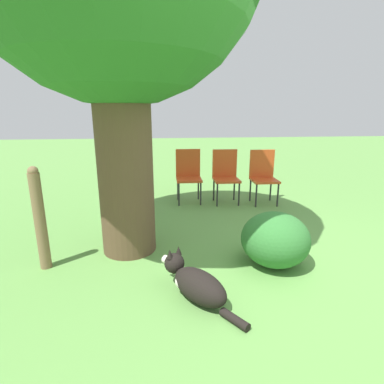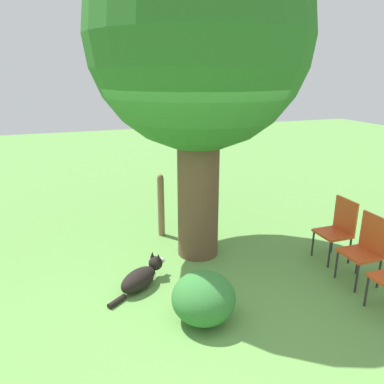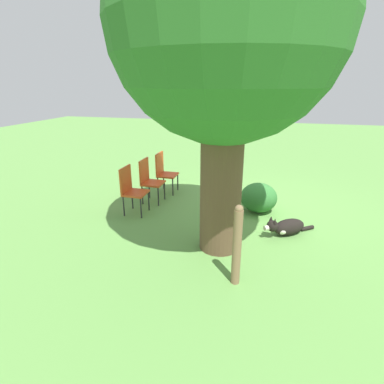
{
  "view_description": "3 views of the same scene",
  "coord_description": "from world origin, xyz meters",
  "px_view_note": "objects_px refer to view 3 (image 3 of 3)",
  "views": [
    {
      "loc": [
        -2.84,
        1.0,
        1.62
      ],
      "look_at": [
        1.21,
        0.58,
        0.49
      ],
      "focal_mm": 28.0,
      "sensor_mm": 36.0,
      "label": 1
    },
    {
      "loc": [
        -1.37,
        -3.54,
        2.69
      ],
      "look_at": [
        0.43,
        1.45,
        0.99
      ],
      "focal_mm": 35.0,
      "sensor_mm": 36.0,
      "label": 2
    },
    {
      "loc": [
        -0.1,
        5.53,
        2.44
      ],
      "look_at": [
        1.1,
        0.8,
        0.65
      ],
      "focal_mm": 28.0,
      "sensor_mm": 36.0,
      "label": 3
    }
  ],
  "objects_px": {
    "dog": "(286,227)",
    "red_chair_1": "(149,178)",
    "red_chair_2": "(131,188)",
    "red_chair_0": "(164,170)",
    "oak_tree": "(227,28)",
    "fence_post": "(237,245)"
  },
  "relations": [
    {
      "from": "dog",
      "to": "red_chair_1",
      "type": "distance_m",
      "value": 2.97
    },
    {
      "from": "red_chair_2",
      "to": "dog",
      "type": "bearing_deg",
      "value": -3.64
    },
    {
      "from": "red_chair_1",
      "to": "red_chair_0",
      "type": "bearing_deg",
      "value": 81.13
    },
    {
      "from": "red_chair_0",
      "to": "red_chair_2",
      "type": "bearing_deg",
      "value": -98.87
    },
    {
      "from": "red_chair_2",
      "to": "oak_tree",
      "type": "bearing_deg",
      "value": -24.51
    },
    {
      "from": "oak_tree",
      "to": "dog",
      "type": "bearing_deg",
      "value": -147.28
    },
    {
      "from": "oak_tree",
      "to": "red_chair_0",
      "type": "height_order",
      "value": "oak_tree"
    },
    {
      "from": "red_chair_0",
      "to": "red_chair_1",
      "type": "bearing_deg",
      "value": -98.87
    },
    {
      "from": "oak_tree",
      "to": "fence_post",
      "type": "bearing_deg",
      "value": 112.46
    },
    {
      "from": "red_chair_0",
      "to": "red_chair_1",
      "type": "relative_size",
      "value": 1.0
    },
    {
      "from": "oak_tree",
      "to": "red_chair_1",
      "type": "xyz_separation_m",
      "value": [
        1.77,
        -1.53,
        -2.55
      ]
    },
    {
      "from": "red_chair_2",
      "to": "fence_post",
      "type": "bearing_deg",
      "value": -37.14
    },
    {
      "from": "oak_tree",
      "to": "dog",
      "type": "distance_m",
      "value": 3.18
    },
    {
      "from": "oak_tree",
      "to": "red_chair_1",
      "type": "distance_m",
      "value": 3.46
    },
    {
      "from": "red_chair_1",
      "to": "red_chair_2",
      "type": "xyz_separation_m",
      "value": [
        0.11,
        0.65,
        0.0
      ]
    },
    {
      "from": "dog",
      "to": "fence_post",
      "type": "xyz_separation_m",
      "value": [
        0.69,
        1.51,
        0.41
      ]
    },
    {
      "from": "dog",
      "to": "red_chair_1",
      "type": "height_order",
      "value": "red_chair_1"
    },
    {
      "from": "oak_tree",
      "to": "fence_post",
      "type": "height_order",
      "value": "oak_tree"
    },
    {
      "from": "red_chair_0",
      "to": "red_chair_2",
      "type": "relative_size",
      "value": 1.0
    },
    {
      "from": "fence_post",
      "to": "red_chair_1",
      "type": "xyz_separation_m",
      "value": [
        2.12,
        -2.38,
        -0.03
      ]
    },
    {
      "from": "fence_post",
      "to": "red_chair_0",
      "type": "bearing_deg",
      "value": -56.4
    },
    {
      "from": "red_chair_0",
      "to": "red_chair_1",
      "type": "height_order",
      "value": "same"
    }
  ]
}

